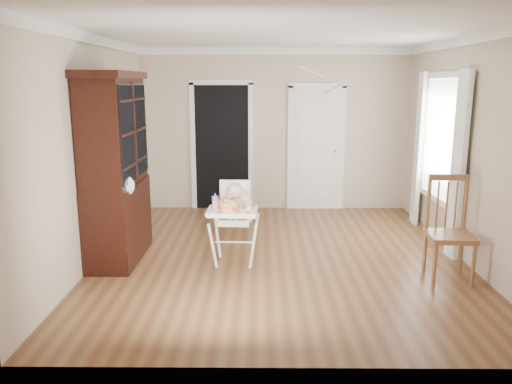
{
  "coord_description": "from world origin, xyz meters",
  "views": [
    {
      "loc": [
        -0.25,
        -5.95,
        2.15
      ],
      "look_at": [
        -0.3,
        -0.31,
        0.9
      ],
      "focal_mm": 35.0,
      "sensor_mm": 36.0,
      "label": 1
    }
  ],
  "objects_px": {
    "sippy_cup": "(215,202)",
    "high_chair": "(234,213)",
    "dining_chair": "(449,232)",
    "china_cabinet": "(116,168)",
    "cake": "(229,207)"
  },
  "relations": [
    {
      "from": "high_chair",
      "to": "china_cabinet",
      "type": "distance_m",
      "value": 1.52
    },
    {
      "from": "dining_chair",
      "to": "china_cabinet",
      "type": "bearing_deg",
      "value": 174.34
    },
    {
      "from": "high_chair",
      "to": "dining_chair",
      "type": "height_order",
      "value": "dining_chair"
    },
    {
      "from": "china_cabinet",
      "to": "dining_chair",
      "type": "height_order",
      "value": "china_cabinet"
    },
    {
      "from": "high_chair",
      "to": "sippy_cup",
      "type": "height_order",
      "value": "high_chair"
    },
    {
      "from": "cake",
      "to": "china_cabinet",
      "type": "bearing_deg",
      "value": 162.84
    },
    {
      "from": "sippy_cup",
      "to": "high_chair",
      "type": "bearing_deg",
      "value": 29.99
    },
    {
      "from": "cake",
      "to": "sippy_cup",
      "type": "distance_m",
      "value": 0.22
    },
    {
      "from": "sippy_cup",
      "to": "dining_chair",
      "type": "distance_m",
      "value": 2.64
    },
    {
      "from": "cake",
      "to": "dining_chair",
      "type": "xyz_separation_m",
      "value": [
        2.43,
        -0.21,
        -0.23
      ]
    },
    {
      "from": "sippy_cup",
      "to": "dining_chair",
      "type": "xyz_separation_m",
      "value": [
        2.6,
        -0.36,
        -0.25
      ]
    },
    {
      "from": "cake",
      "to": "dining_chair",
      "type": "height_order",
      "value": "dining_chair"
    },
    {
      "from": "high_chair",
      "to": "dining_chair",
      "type": "xyz_separation_m",
      "value": [
        2.39,
        -0.48,
        -0.09
      ]
    },
    {
      "from": "cake",
      "to": "sippy_cup",
      "type": "bearing_deg",
      "value": 137.39
    },
    {
      "from": "china_cabinet",
      "to": "dining_chair",
      "type": "xyz_separation_m",
      "value": [
        3.82,
        -0.63,
        -0.6
      ]
    }
  ]
}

